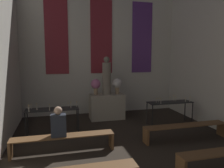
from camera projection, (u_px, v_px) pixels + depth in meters
The scene contains 10 objects.
wall_back at pixel (101, 49), 8.92m from camera, with size 6.51×0.16×5.20m.
altar at pixel (107, 106), 8.24m from camera, with size 1.27×0.67×0.93m.
statue at pixel (107, 77), 8.10m from camera, with size 0.31×0.31×1.41m.
flower_vase_left at pixel (96, 85), 8.03m from camera, with size 0.35×0.35×0.58m.
flower_vase_right at pixel (117, 84), 8.24m from camera, with size 0.35×0.35×0.58m.
candle_rack_left at pixel (52, 112), 6.57m from camera, with size 1.56×0.51×0.99m.
candle_rack_right at pixel (170, 104), 7.54m from camera, with size 1.56×0.51×0.99m.
pew_back_left at pixel (63, 140), 5.34m from camera, with size 2.48×0.36×0.44m.
pew_back_right at pixel (186, 128), 6.18m from camera, with size 2.48×0.36×0.44m.
person_seated at pixel (58, 123), 5.26m from camera, with size 0.36×0.24×0.73m.
Camera 1 is at (-1.82, 1.47, 2.38)m, focal length 35.00 mm.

